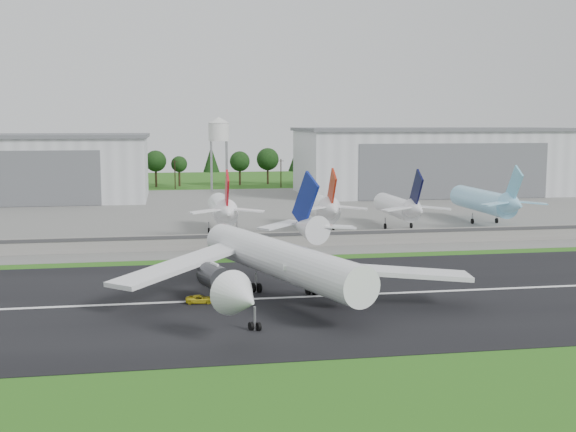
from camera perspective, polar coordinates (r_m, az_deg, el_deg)
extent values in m
plane|color=#285614|center=(105.48, 4.91, -7.61)|extent=(600.00, 600.00, 0.00)
cube|color=black|center=(114.86, 3.65, -6.32)|extent=(320.00, 60.00, 0.10)
cube|color=white|center=(114.85, 3.65, -6.29)|extent=(220.00, 1.00, 0.02)
cube|color=slate|center=(221.75, -2.90, 0.35)|extent=(320.00, 150.00, 0.10)
cube|color=gray|center=(157.79, -0.11, -1.90)|extent=(240.00, 0.50, 3.50)
cube|color=#38383A|center=(157.30, -0.09, -1.47)|extent=(240.00, 0.12, 0.70)
cube|color=silver|center=(269.54, -21.28, 3.45)|extent=(95.00, 42.00, 22.00)
cube|color=#595B60|center=(269.08, -21.40, 5.92)|extent=(97.00, 44.00, 1.20)
cube|color=silver|center=(282.60, 11.28, 4.18)|extent=(100.00, 45.00, 24.00)
cube|color=#595B60|center=(282.20, 11.35, 6.73)|extent=(102.00, 47.00, 1.20)
cube|color=#595B60|center=(261.72, 13.04, 3.46)|extent=(70.00, 0.30, 19.68)
cylinder|color=#99999E|center=(281.64, -6.03, 3.86)|extent=(0.50, 0.50, 20.00)
cylinder|color=#99999E|center=(288.05, -4.91, 3.95)|extent=(0.50, 0.50, 20.00)
cylinder|color=silver|center=(284.33, -5.50, 6.62)|extent=(8.00, 8.00, 7.00)
cone|color=silver|center=(284.31, -5.51, 7.57)|extent=(8.40, 8.40, 2.40)
cylinder|color=white|center=(111.91, -0.64, -3.45)|extent=(20.29, 43.38, 5.80)
cone|color=white|center=(88.03, -3.67, -6.47)|extent=(7.48, 7.60, 5.80)
cone|color=white|center=(137.48, 1.40, -0.91)|extent=(8.22, 10.33, 5.51)
cube|color=navy|center=(136.32, 1.38, 1.27)|extent=(3.69, 9.15, 11.13)
cube|color=white|center=(108.37, 7.00, -4.30)|extent=(28.48, 9.48, 2.65)
cylinder|color=#333338|center=(107.66, 4.01, -5.21)|extent=(5.43, 6.46, 3.80)
cube|color=white|center=(136.28, 3.45, -0.82)|extent=(9.09, 3.47, 0.98)
cube|color=white|center=(113.87, -8.28, -3.75)|extent=(22.90, 24.40, 2.65)
cylinder|color=#333338|center=(111.19, -5.81, -4.82)|extent=(5.43, 6.46, 3.80)
cube|color=white|center=(137.77, -0.68, -0.72)|extent=(9.08, 8.04, 0.98)
cube|color=#99999E|center=(109.02, -1.03, -6.17)|extent=(19.53, 31.62, 3.20)
cylinder|color=black|center=(116.79, -2.54, -5.68)|extent=(0.88, 1.55, 1.50)
imported|color=gold|center=(110.73, -6.97, -6.54)|extent=(4.49, 2.29, 1.22)
cylinder|color=white|center=(180.35, -5.23, 0.57)|extent=(5.75, 24.00, 5.75)
cone|color=white|center=(164.89, -4.82, 0.28)|extent=(5.46, 7.00, 5.46)
cube|color=#B20D19|center=(164.86, -4.85, 1.96)|extent=(0.45, 8.59, 10.02)
cylinder|color=#99999E|center=(178.71, -6.28, -0.92)|extent=(0.32, 0.32, 3.00)
cylinder|color=#99999E|center=(179.25, -4.05, -0.87)|extent=(0.32, 0.32, 3.00)
cylinder|color=black|center=(178.81, -6.28, -1.15)|extent=(0.40, 1.40, 1.40)
cylinder|color=white|center=(183.84, 2.41, 0.76)|extent=(5.97, 24.00, 5.97)
cone|color=white|center=(168.70, 3.51, 0.49)|extent=(5.67, 7.00, 5.67)
cube|color=#9C1F0C|center=(168.68, 3.49, 2.13)|extent=(0.45, 8.59, 10.02)
cylinder|color=#99999E|center=(181.77, 1.46, -0.74)|extent=(0.32, 0.32, 3.00)
cylinder|color=#99999E|center=(183.24, 3.61, -0.69)|extent=(0.32, 0.32, 3.00)
cylinder|color=black|center=(181.88, 1.46, -0.96)|extent=(0.40, 1.40, 1.40)
cylinder|color=white|center=(189.28, 8.54, 0.73)|extent=(5.05, 24.00, 5.05)
cone|color=white|center=(174.61, 10.13, 0.47)|extent=(4.80, 7.00, 4.80)
cube|color=black|center=(174.57, 10.11, 2.06)|extent=(0.45, 8.59, 10.02)
cylinder|color=#99999E|center=(186.83, 7.69, -0.58)|extent=(0.32, 0.32, 3.00)
cylinder|color=#99999E|center=(189.03, 9.71, -0.53)|extent=(0.32, 0.32, 3.00)
cylinder|color=black|center=(186.93, 7.68, -0.80)|extent=(0.40, 1.40, 1.40)
cylinder|color=#90D5F9|center=(203.36, 15.08, 1.17)|extent=(6.09, 30.00, 6.09)
cone|color=#90D5F9|center=(186.72, 17.46, 0.85)|extent=(5.78, 7.00, 5.78)
cube|color=#66B4D2|center=(186.70, 17.44, 2.33)|extent=(0.45, 8.59, 10.02)
cylinder|color=#99999E|center=(200.64, 14.37, -0.20)|extent=(0.32, 0.32, 3.00)
cylinder|color=#99999E|center=(203.58, 16.17, -0.15)|extent=(0.32, 0.32, 3.00)
cylinder|color=black|center=(200.73, 14.36, -0.40)|extent=(0.40, 1.40, 1.40)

